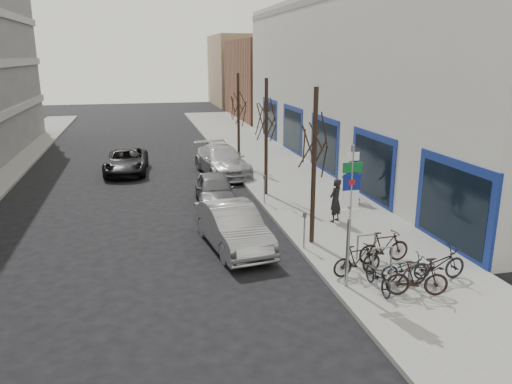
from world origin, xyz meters
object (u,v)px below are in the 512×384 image
highway_sign_pole (350,208)px  tree_far (238,98)px  parked_car_mid (215,190)px  pedestrian_near (335,200)px  meter_front (304,227)px  bike_far_curb (437,262)px  tree_mid (266,109)px  bike_mid_curb (406,266)px  bike_rack (382,257)px  pedestrian_far (351,180)px  parked_car_back (222,161)px  meter_back (240,161)px  parked_car_front (233,227)px  tree_near (315,130)px  meter_mid (264,186)px  bike_far_inner (384,247)px  bike_near_left (378,274)px  bike_mid_inner (357,260)px  bike_near_right (417,278)px  lane_car (126,161)px

highway_sign_pole → tree_far: 16.59m
parked_car_mid → pedestrian_near: size_ratio=2.40×
meter_front → bike_far_curb: (2.90, -3.30, -0.17)m
highway_sign_pole → tree_mid: bearing=88.9°
bike_mid_curb → pedestrian_near: 5.51m
bike_rack → pedestrian_far: pedestrian_far is taller
tree_far → tree_mid: bearing=-90.0°
bike_rack → pedestrian_far: (2.27, 7.52, 0.42)m
parked_car_back → meter_back: bearing=-55.0°
parked_car_front → highway_sign_pole: bearing=-65.8°
tree_near → meter_mid: (-0.45, 5.00, -3.19)m
highway_sign_pole → meter_back: size_ratio=3.31×
meter_back → bike_mid_curb: meter_back is taller
parked_car_back → pedestrian_far: size_ratio=2.96×
bike_far_inner → parked_car_front: 5.10m
tree_far → meter_front: 13.88m
tree_near → bike_far_inner: 4.39m
bike_near_left → parked_car_front: bearing=127.5°
highway_sign_pole → bike_rack: 2.36m
tree_near → parked_car_mid: size_ratio=1.33×
bike_mid_inner → parked_car_mid: (-2.93, 8.63, 0.06)m
pedestrian_near → tree_mid: bearing=-106.8°
bike_rack → parked_car_front: bearing=139.1°
pedestrian_near → bike_far_curb: bearing=61.8°
highway_sign_pole → parked_car_front: 5.02m
parked_car_mid → bike_near_right: bearing=-65.3°
bike_far_inner → lane_car: 17.35m
tree_near → meter_back: 10.98m
meter_back → lane_car: bearing=156.6°
tree_mid → pedestrian_far: 4.97m
bike_near_right → lane_car: 19.30m
highway_sign_pole → bike_mid_inner: highway_sign_pole is taller
bike_rack → parked_car_mid: (-3.73, 8.63, 0.04)m
tree_near → bike_near_right: tree_near is taller
bike_far_curb → lane_car: lane_car is taller
parked_car_back → pedestrian_near: size_ratio=3.18×
meter_mid → pedestrian_far: 3.94m
bike_near_left → bike_mid_curb: 1.11m
parked_car_back → lane_car: (-5.21, 1.70, -0.12)m
highway_sign_pole → bike_far_inner: highway_sign_pole is taller
tree_far → lane_car: bearing=179.0°
bike_near_left → parked_car_front: (-3.28, 4.43, 0.14)m
bike_near_right → bike_near_left: bearing=71.8°
tree_far → bike_rack: bearing=-85.7°
tree_mid → bike_mid_curb: tree_mid is taller
meter_front → meter_mid: 5.50m
highway_sign_pole → pedestrian_near: size_ratio=2.44×
bike_near_right → parked_car_mid: (-3.96, 10.22, 0.03)m
bike_near_left → bike_near_right: (0.86, -0.56, 0.05)m
tree_mid → lane_car: size_ratio=1.13×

